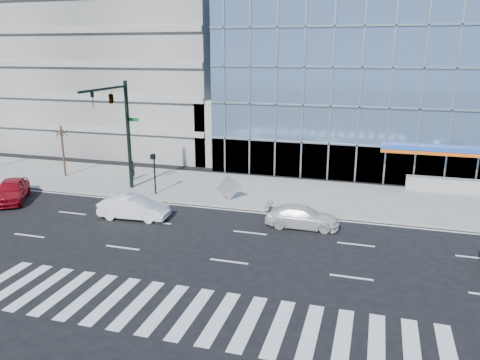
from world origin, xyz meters
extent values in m
plane|color=black|center=(0.00, 0.00, 0.00)|extent=(160.00, 160.00, 0.00)
cube|color=gray|center=(0.00, 8.00, 0.07)|extent=(120.00, 8.00, 0.15)
cube|color=#7C9BCE|center=(14.00, 26.00, 7.50)|extent=(42.00, 26.00, 15.00)
cube|color=gray|center=(-20.00, 26.00, 10.00)|extent=(24.00, 24.00, 20.00)
cube|color=gray|center=(-6.00, 18.00, 3.00)|extent=(6.00, 8.00, 6.00)
cylinder|color=black|center=(-11.00, 6.00, 4.15)|extent=(0.28, 0.28, 8.00)
cylinder|color=black|center=(-11.00, 3.20, 7.75)|extent=(0.18, 5.60, 0.18)
imported|color=black|center=(-11.00, 1.80, 7.15)|extent=(0.18, 0.22, 1.10)
imported|color=black|center=(-11.00, 4.00, 7.15)|extent=(0.48, 2.24, 0.90)
cube|color=#0C591E|center=(-10.55, 6.00, 5.35)|extent=(0.90, 0.05, 0.25)
cylinder|color=black|center=(-8.50, 5.00, 1.65)|extent=(0.12, 0.12, 3.00)
cube|color=black|center=(-8.50, 4.85, 2.95)|extent=(0.30, 0.25, 0.35)
cylinder|color=#332319|center=(-18.00, 7.50, 2.25)|extent=(0.16, 0.16, 4.20)
ellipsoid|color=#332319|center=(-18.00, 7.50, 3.93)|extent=(1.10, 1.10, 0.90)
imported|color=silver|center=(2.73, 1.80, 0.64)|extent=(4.47, 1.95, 1.28)
imported|color=white|center=(-7.63, 0.27, 0.72)|extent=(4.49, 1.86, 1.45)
imported|color=maroon|center=(-17.56, 0.99, 0.79)|extent=(3.95, 4.95, 1.58)
imported|color=black|center=(-11.96, 7.98, 0.95)|extent=(0.45, 0.62, 1.60)
cube|color=gray|center=(-2.94, 5.10, 1.07)|extent=(1.61, 0.98, 1.83)
camera|label=1|loc=(6.63, -24.45, 10.20)|focal=35.00mm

